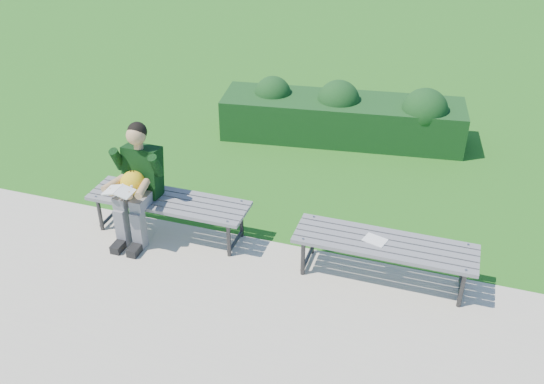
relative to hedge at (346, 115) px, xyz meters
The scene contains 7 objects.
ground 2.86m from the hedge, 96.87° to the right, with size 80.00×80.00×0.00m.
walkway 4.59m from the hedge, 94.25° to the right, with size 30.00×3.50×0.02m.
hedge is the anchor object (origin of this frame).
bench_left 3.29m from the hedge, 113.86° to the right, with size 1.80×0.50×0.46m.
bench_right 3.24m from the hedge, 70.97° to the right, with size 1.80×0.50×0.46m.
seated_boy 3.53m from the hedge, 117.69° to the right, with size 0.56×0.76×1.31m.
paper_sheet 3.21m from the hedge, 72.66° to the right, with size 0.26×0.22×0.01m.
Camera 1 is at (1.84, -5.18, 4.00)m, focal length 40.00 mm.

